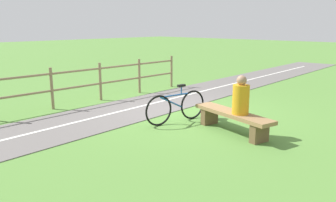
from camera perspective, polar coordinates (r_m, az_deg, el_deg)
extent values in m
plane|color=#548438|center=(9.08, 2.60, -1.75)|extent=(80.00, 80.00, 0.00)
cube|color=#66605E|center=(7.65, -24.23, -5.61)|extent=(3.13, 36.05, 0.02)
cube|color=silver|center=(7.65, -24.24, -5.54)|extent=(0.97, 31.99, 0.00)
cube|color=#937047|center=(7.37, 10.78, -2.08)|extent=(2.06, 0.91, 0.08)
cube|color=brown|center=(6.93, 15.03, -5.20)|extent=(0.25, 0.42, 0.37)
cube|color=brown|center=(7.96, 6.95, -2.51)|extent=(0.25, 0.42, 0.37)
cylinder|color=orange|center=(7.14, 12.08, 0.24)|extent=(0.41, 0.41, 0.61)
sphere|color=#9E755B|center=(7.06, 12.23, 3.39)|extent=(0.21, 0.21, 0.21)
torus|color=black|center=(7.71, -1.57, -1.62)|extent=(0.18, 0.71, 0.71)
torus|color=black|center=(8.30, 4.12, -0.62)|extent=(0.18, 0.71, 0.71)
cylinder|color=#1E51A3|center=(7.93, 1.39, 1.01)|extent=(0.20, 0.84, 0.04)
cylinder|color=#1E51A3|center=(7.87, 0.52, -0.19)|extent=(0.15, 0.61, 0.33)
cylinder|color=#1E51A3|center=(8.00, 2.25, 1.83)|extent=(0.03, 0.03, 0.20)
cube|color=black|center=(7.98, 2.26, 2.61)|extent=(0.12, 0.21, 0.05)
cube|color=navy|center=(8.39, 6.92, -1.74)|extent=(0.30, 0.36, 0.37)
cube|color=#2A438C|center=(8.43, 6.14, -2.04)|extent=(0.12, 0.21, 0.17)
cylinder|color=#847051|center=(12.57, 0.58, 4.98)|extent=(0.08, 0.08, 1.14)
cylinder|color=#847051|center=(11.48, -4.82, 4.19)|extent=(0.08, 0.08, 1.14)
cylinder|color=#847051|center=(10.51, -11.27, 3.20)|extent=(0.08, 0.08, 1.14)
cylinder|color=#847051|center=(9.71, -18.88, 1.98)|extent=(0.08, 0.08, 1.14)
cylinder|color=#847051|center=(9.65, -19.05, 4.32)|extent=(0.16, 9.46, 0.06)
cylinder|color=#847051|center=(9.72, -18.85, 1.65)|extent=(0.16, 9.46, 0.06)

